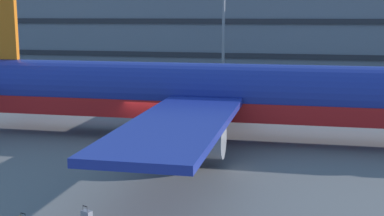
{
  "coord_description": "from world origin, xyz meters",
  "views": [
    {
      "loc": [
        9.76,
        -30.39,
        7.78
      ],
      "look_at": [
        3.94,
        -4.23,
        3.0
      ],
      "focal_mm": 49.02,
      "sensor_mm": 36.0,
      "label": 1
    }
  ],
  "objects": [
    {
      "name": "ground_plane",
      "position": [
        0.0,
        0.0,
        0.0
      ],
      "size": [
        600.0,
        600.0,
        0.0
      ],
      "primitive_type": "plane",
      "color": "slate"
    },
    {
      "name": "terminal_structure",
      "position": [
        0.0,
        50.28,
        6.92
      ],
      "size": [
        128.42,
        19.74,
        13.83
      ],
      "color": "slate",
      "rests_on": "ground_plane"
    },
    {
      "name": "airliner",
      "position": [
        4.46,
        1.61,
        2.85
      ],
      "size": [
        39.68,
        32.04,
        10.17
      ],
      "color": "navy",
      "rests_on": "ground_plane"
    }
  ]
}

